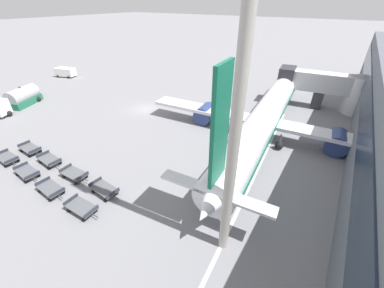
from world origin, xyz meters
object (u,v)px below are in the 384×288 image
at_px(baggage_dolly_row_mid_a_col_d, 104,189).
at_px(baggage_dolly_row_near_col_d, 81,207).
at_px(baggage_dolly_row_near_col_b, 27,172).
at_px(baggage_dolly_row_near_col_a, 7,158).
at_px(baggage_dolly_row_mid_a_col_b, 49,160).
at_px(service_van, 65,72).
at_px(baggage_dolly_row_near_col_c, 51,189).
at_px(airplane, 266,115).
at_px(fuel_tanker_primary, 18,99).
at_px(baggage_dolly_row_mid_a_col_c, 74,174).
at_px(apron_light_mast, 246,35).
at_px(baggage_dolly_row_mid_a_col_a, 30,149).

bearing_deg(baggage_dolly_row_mid_a_col_d, baggage_dolly_row_near_col_d, -86.11).
distance_m(baggage_dolly_row_near_col_b, baggage_dolly_row_near_col_d, 9.17).
distance_m(baggage_dolly_row_near_col_a, baggage_dolly_row_mid_a_col_b, 5.10).
distance_m(baggage_dolly_row_near_col_b, baggage_dolly_row_mid_a_col_b, 2.55).
height_order(baggage_dolly_row_near_col_d, baggage_dolly_row_mid_a_col_b, same).
bearing_deg(baggage_dolly_row_near_col_d, service_van, 148.87).
bearing_deg(baggage_dolly_row_near_col_c, baggage_dolly_row_near_col_d, 1.77).
relative_size(baggage_dolly_row_near_col_a, baggage_dolly_row_mid_a_col_d, 1.00).
height_order(airplane, service_van, airplane).
xyz_separation_m(airplane, baggage_dolly_row_mid_a_col_d, (-9.08, -20.01, -2.37)).
height_order(service_van, baggage_dolly_row_mid_a_col_b, service_van).
relative_size(fuel_tanker_primary, baggage_dolly_row_mid_a_col_c, 2.63).
bearing_deg(baggage_dolly_row_mid_a_col_d, baggage_dolly_row_mid_a_col_b, -179.05).
xyz_separation_m(baggage_dolly_row_near_col_c, baggage_dolly_row_mid_a_col_b, (-4.76, 2.63, 0.00)).
xyz_separation_m(baggage_dolly_row_near_col_d, baggage_dolly_row_mid_a_col_d, (-0.18, 2.64, 0.00)).
relative_size(baggage_dolly_row_mid_a_col_d, apron_light_mast, 0.13).
height_order(baggage_dolly_row_near_col_a, apron_light_mast, apron_light_mast).
bearing_deg(apron_light_mast, baggage_dolly_row_near_col_d, -162.57).
xyz_separation_m(baggage_dolly_row_near_col_b, baggage_dolly_row_mid_a_col_c, (4.46, 2.55, 0.00)).
bearing_deg(baggage_dolly_row_near_col_b, baggage_dolly_row_mid_a_col_d, 16.67).
height_order(service_van, baggage_dolly_row_mid_a_col_d, service_van).
bearing_deg(baggage_dolly_row_near_col_a, baggage_dolly_row_mid_a_col_d, 10.71).
distance_m(airplane, baggage_dolly_row_mid_a_col_b, 27.31).
bearing_deg(baggage_dolly_row_near_col_b, service_van, 141.94).
xyz_separation_m(fuel_tanker_primary, baggage_dolly_row_mid_a_col_a, (16.27, -6.54, -0.90)).
relative_size(fuel_tanker_primary, baggage_dolly_row_mid_a_col_b, 2.63).
bearing_deg(baggage_dolly_row_mid_a_col_c, baggage_dolly_row_mid_a_col_b, -179.95).
bearing_deg(airplane, baggage_dolly_row_near_col_a, -135.20).
distance_m(airplane, fuel_tanker_primary, 41.16).
distance_m(baggage_dolly_row_near_col_c, apron_light_mast, 22.26).
bearing_deg(baggage_dolly_row_mid_a_col_d, apron_light_mast, 5.30).
bearing_deg(airplane, fuel_tanker_primary, -160.71).
bearing_deg(baggage_dolly_row_mid_a_col_c, apron_light_mast, 4.37).
distance_m(airplane, baggage_dolly_row_mid_a_col_d, 22.10).
bearing_deg(baggage_dolly_row_mid_a_col_c, baggage_dolly_row_near_col_c, -87.76).
bearing_deg(baggage_dolly_row_mid_a_col_d, baggage_dolly_row_near_col_a, -169.29).
distance_m(fuel_tanker_primary, baggage_dolly_row_near_col_a, 18.45).
bearing_deg(airplane, baggage_dolly_row_near_col_c, -120.66).
bearing_deg(apron_light_mast, baggage_dolly_row_mid_a_col_c, -175.63).
relative_size(baggage_dolly_row_near_col_c, apron_light_mast, 0.13).
relative_size(airplane, baggage_dolly_row_near_col_d, 11.54).
height_order(baggage_dolly_row_near_col_a, baggage_dolly_row_near_col_d, same).
distance_m(airplane, baggage_dolly_row_near_col_b, 29.11).
xyz_separation_m(baggage_dolly_row_mid_a_col_a, baggage_dolly_row_mid_a_col_d, (13.47, 0.12, 0.00)).
relative_size(baggage_dolly_row_near_col_c, baggage_dolly_row_mid_a_col_c, 1.00).
height_order(baggage_dolly_row_mid_a_col_b, apron_light_mast, apron_light_mast).
xyz_separation_m(baggage_dolly_row_near_col_b, apron_light_mast, (21.17, 3.82, 14.30)).
bearing_deg(baggage_dolly_row_mid_a_col_a, baggage_dolly_row_mid_a_col_b, -0.46).
relative_size(service_van, baggage_dolly_row_mid_a_col_b, 1.41).
bearing_deg(baggage_dolly_row_near_col_b, baggage_dolly_row_near_col_c, -1.05).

